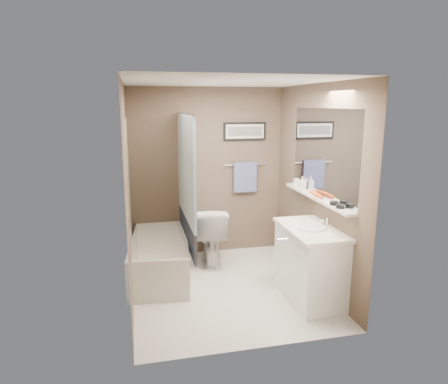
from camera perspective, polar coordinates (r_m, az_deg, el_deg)
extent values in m
plane|color=silver|center=(4.95, 0.39, -13.50)|extent=(2.50, 2.50, 0.00)
cube|color=white|center=(4.45, 0.44, 15.23)|extent=(2.20, 2.50, 0.04)
cube|color=brown|center=(5.73, -2.39, 2.77)|extent=(2.20, 0.04, 2.40)
cube|color=brown|center=(3.40, 5.16, -4.10)|extent=(2.20, 0.04, 2.40)
cube|color=brown|center=(4.44, -13.30, -0.45)|extent=(0.04, 2.50, 2.40)
cube|color=brown|center=(4.90, 12.80, 0.80)|extent=(0.04, 2.50, 2.40)
cube|color=#B7AC8B|center=(4.97, -13.30, -1.44)|extent=(0.02, 1.55, 2.00)
cylinder|color=silver|center=(4.87, -5.61, 11.06)|extent=(0.02, 1.55, 0.02)
cube|color=white|center=(4.93, -5.45, 3.48)|extent=(0.03, 1.45, 1.28)
cube|color=#212B3F|center=(5.12, -5.26, -5.62)|extent=(0.03, 1.45, 0.36)
cube|color=silver|center=(4.71, 13.94, 5.45)|extent=(0.02, 1.60, 1.00)
cube|color=silver|center=(4.77, 13.02, -0.75)|extent=(0.12, 1.60, 0.03)
cylinder|color=silver|center=(5.82, 2.97, 3.92)|extent=(0.60, 0.02, 0.02)
cube|color=#858FC2|center=(5.83, 3.00, 2.14)|extent=(0.34, 0.05, 0.44)
cube|color=black|center=(5.79, 2.98, 8.65)|extent=(0.62, 0.02, 0.26)
cube|color=white|center=(5.77, 3.02, 8.64)|extent=(0.56, 0.00, 0.20)
cube|color=#595959|center=(5.77, 3.03, 8.64)|extent=(0.50, 0.00, 0.13)
cube|color=silver|center=(3.65, 13.45, -6.52)|extent=(0.80, 0.02, 2.00)
cylinder|color=silver|center=(3.57, 8.28, -6.75)|extent=(0.10, 0.02, 0.02)
cube|color=silver|center=(5.23, -9.09, -9.17)|extent=(0.84, 1.56, 0.50)
cube|color=silver|center=(5.14, -9.18, -6.58)|extent=(0.56, 1.36, 0.02)
imported|color=white|center=(5.54, -1.89, -6.10)|extent=(0.57, 0.85, 0.80)
cube|color=white|center=(4.64, 12.21, -10.21)|extent=(0.53, 0.92, 0.80)
cube|color=white|center=(4.49, 12.34, -5.27)|extent=(0.54, 0.96, 0.04)
cylinder|color=silver|center=(4.48, 12.24, -4.94)|extent=(0.34, 0.34, 0.01)
cylinder|color=silver|center=(4.55, 14.55, -4.22)|extent=(0.02, 0.02, 0.10)
sphere|color=white|center=(4.64, 13.98, -4.12)|extent=(0.05, 0.05, 0.05)
cylinder|color=black|center=(4.28, 16.28, -1.97)|extent=(0.09, 0.09, 0.04)
cylinder|color=black|center=(4.40, 15.45, -1.55)|extent=(0.09, 0.09, 0.04)
cylinder|color=#E35120|center=(4.71, 13.38, -0.49)|extent=(0.06, 0.22, 0.04)
cylinder|color=#D35E1D|center=(4.82, 12.75, -0.17)|extent=(0.07, 0.22, 0.04)
cube|color=pink|center=(4.97, 11.92, 0.04)|extent=(0.05, 0.16, 0.01)
cylinder|color=silver|center=(5.28, 10.33, 1.35)|extent=(0.08, 0.08, 0.10)
imported|color=#999999|center=(5.11, 11.12, 1.31)|extent=(0.08, 0.08, 0.16)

